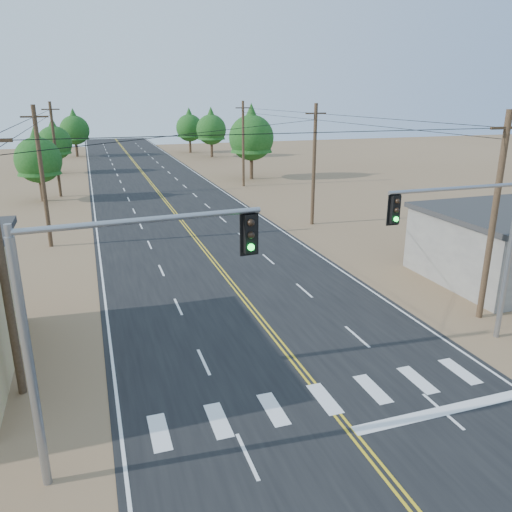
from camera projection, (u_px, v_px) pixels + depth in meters
name	position (u px, v px, depth m)	size (l,w,h in m)	color
road	(197.00, 241.00, 38.06)	(15.00, 200.00, 0.02)	black
utility_pole_left_near	(2.00, 263.00, 17.07)	(1.80, 0.30, 10.00)	#4C3826
utility_pole_left_mid	(42.00, 177.00, 35.12)	(1.80, 0.30, 10.00)	#4C3826
utility_pole_left_far	(55.00, 149.00, 53.16)	(1.80, 0.30, 10.00)	#4C3826
utility_pole_right_near	(494.00, 217.00, 23.42)	(1.80, 0.30, 10.00)	#4C3826
utility_pole_right_mid	(314.00, 164.00, 41.47)	(1.80, 0.30, 10.00)	#4C3826
utility_pole_right_far	(243.00, 143.00, 59.52)	(1.80, 0.30, 10.00)	#4C3826
signal_mast_left	(101.00, 306.00, 13.39)	(6.69, 0.74, 7.64)	gray
signal_mast_right	(478.00, 237.00, 20.85)	(6.49, 0.43, 7.26)	gray
tree_left_near	(38.00, 155.00, 50.96)	(4.66, 4.66, 7.76)	#3F2D1E
tree_left_mid	(54.00, 140.00, 69.44)	(4.64, 4.64, 7.74)	#3F2D1E
tree_left_far	(74.00, 127.00, 88.95)	(5.11, 5.11, 8.52)	#3F2D1E
tree_right_near	(251.00, 133.00, 64.50)	(5.83, 5.83, 9.72)	#3F2D1E
tree_right_mid	(211.00, 126.00, 88.12)	(5.25, 5.25, 8.76)	#3F2D1E
tree_right_far	(189.00, 125.00, 95.18)	(5.09, 5.09, 8.49)	#3F2D1E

